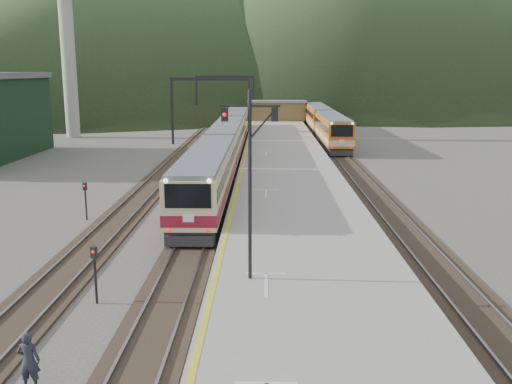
{
  "coord_description": "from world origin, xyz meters",
  "views": [
    {
      "loc": [
        3.74,
        -13.93,
        8.77
      ],
      "look_at": [
        3.22,
        17.82,
        2.0
      ],
      "focal_mm": 40.0,
      "sensor_mm": 36.0,
      "label": 1
    }
  ],
  "objects_px": {
    "second_train": "(324,124)",
    "signal_mast": "(250,166)",
    "main_train": "(227,143)",
    "worker": "(29,361)"
  },
  "relations": [
    {
      "from": "signal_mast",
      "to": "worker",
      "type": "bearing_deg",
      "value": -134.23
    },
    {
      "from": "second_train",
      "to": "signal_mast",
      "type": "relative_size",
      "value": 5.12
    },
    {
      "from": "main_train",
      "to": "signal_mast",
      "type": "height_order",
      "value": "signal_mast"
    },
    {
      "from": "signal_mast",
      "to": "second_train",
      "type": "bearing_deg",
      "value": 81.44
    },
    {
      "from": "main_train",
      "to": "worker",
      "type": "relative_size",
      "value": 33.02
    },
    {
      "from": "main_train",
      "to": "worker",
      "type": "distance_m",
      "value": 40.88
    },
    {
      "from": "main_train",
      "to": "second_train",
      "type": "relative_size",
      "value": 1.55
    },
    {
      "from": "second_train",
      "to": "worker",
      "type": "height_order",
      "value": "second_train"
    },
    {
      "from": "second_train",
      "to": "signal_mast",
      "type": "height_order",
      "value": "signal_mast"
    },
    {
      "from": "main_train",
      "to": "signal_mast",
      "type": "relative_size",
      "value": 7.95
    }
  ]
}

